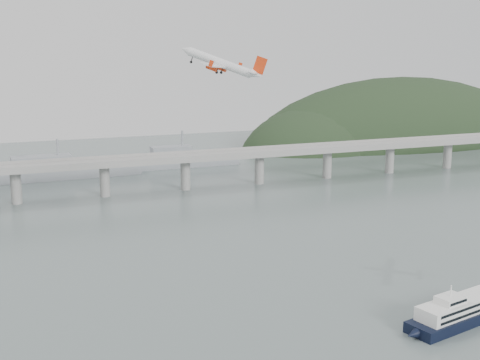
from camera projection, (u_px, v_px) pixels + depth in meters
name	position (u px, v px, depth m)	size (l,w,h in m)	color
ground	(300.00, 319.00, 211.42)	(900.00, 900.00, 0.00)	slate
bridge	(152.00, 164.00, 389.77)	(800.00, 22.00, 23.90)	gray
headland	(411.00, 159.00, 619.24)	(365.00, 155.00, 156.00)	black
ferry	(464.00, 310.00, 208.55)	(73.36, 25.15, 14.00)	black
airliner	(222.00, 64.00, 249.33)	(29.73, 28.61, 14.11)	silver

